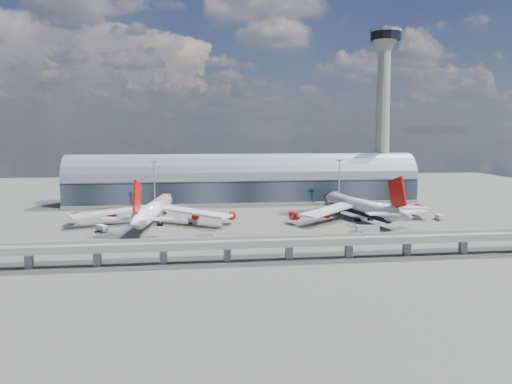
{
  "coord_description": "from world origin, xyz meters",
  "views": [
    {
      "loc": [
        -31.19,
        -209.61,
        41.35
      ],
      "look_at": [
        -2.16,
        10.0,
        14.0
      ],
      "focal_mm": 35.0,
      "sensor_mm": 36.0,
      "label": 1
    }
  ],
  "objects": [
    {
      "name": "service_truck_4",
      "position": [
        17.28,
        17.0,
        1.4
      ],
      "size": [
        2.71,
        4.97,
        2.79
      ],
      "rotation": [
        0.0,
        0.0,
        0.08
      ],
      "color": "beige",
      "rests_on": "ground"
    },
    {
      "name": "floodlight_mast_left",
      "position": [
        -50.0,
        55.0,
        13.63
      ],
      "size": [
        3.0,
        0.7,
        25.7
      ],
      "color": "gray",
      "rests_on": "ground"
    },
    {
      "name": "jet_bridge_left",
      "position": [
        -44.02,
        53.12,
        5.18
      ],
      "size": [
        4.4,
        28.0,
        7.25
      ],
      "color": "gray",
      "rests_on": "ground"
    },
    {
      "name": "service_truck_2",
      "position": [
        39.61,
        -18.89,
        1.72
      ],
      "size": [
        9.29,
        3.31,
        3.31
      ],
      "rotation": [
        0.0,
        0.0,
        1.5
      ],
      "color": "beige",
      "rests_on": "ground"
    },
    {
      "name": "control_tower",
      "position": [
        85.0,
        83.0,
        51.64
      ],
      "size": [
        19.0,
        19.0,
        103.0
      ],
      "color": "gray",
      "rests_on": "ground"
    },
    {
      "name": "jet_bridge_right",
      "position": [
        50.52,
        51.18,
        5.18
      ],
      "size": [
        4.4,
        32.0,
        7.25
      ],
      "color": "gray",
      "rests_on": "ground"
    },
    {
      "name": "airliner_right",
      "position": [
        47.42,
        10.61,
        6.04
      ],
      "size": [
        69.71,
        72.96,
        23.3
      ],
      "rotation": [
        0.0,
        0.0,
        0.21
      ],
      "color": "white",
      "rests_on": "ground"
    },
    {
      "name": "cargo_train_2",
      "position": [
        92.28,
        -31.59,
        0.93
      ],
      "size": [
        7.59,
        5.83,
        1.79
      ],
      "rotation": [
        0.0,
        0.0,
        0.98
      ],
      "color": "gray",
      "rests_on": "ground"
    },
    {
      "name": "service_truck_5",
      "position": [
        -47.68,
        28.43,
        1.42
      ],
      "size": [
        5.96,
        5.09,
        2.77
      ],
      "rotation": [
        0.0,
        0.0,
        0.96
      ],
      "color": "beige",
      "rests_on": "ground"
    },
    {
      "name": "terminal",
      "position": [
        0.0,
        77.99,
        11.34
      ],
      "size": [
        200.0,
        30.0,
        28.0
      ],
      "color": "#1C252E",
      "rests_on": "ground"
    },
    {
      "name": "floodlight_mast_right",
      "position": [
        50.0,
        55.0,
        13.63
      ],
      "size": [
        3.0,
        0.7,
        25.7
      ],
      "color": "gray",
      "rests_on": "ground"
    },
    {
      "name": "airliner_left",
      "position": [
        -47.84,
        10.49,
        6.69
      ],
      "size": [
        73.04,
        76.82,
        23.41
      ],
      "rotation": [
        0.0,
        0.0,
        -0.13
      ],
      "color": "white",
      "rests_on": "ground"
    },
    {
      "name": "service_truck_0",
      "position": [
        -67.74,
        -1.45,
        1.42
      ],
      "size": [
        5.63,
        6.66,
        2.74
      ],
      "rotation": [
        0.0,
        0.0,
        0.62
      ],
      "color": "beige",
      "rests_on": "ground"
    },
    {
      "name": "service_truck_3",
      "position": [
        83.34,
        5.85,
        1.31
      ],
      "size": [
        2.43,
        5.4,
        2.56
      ],
      "rotation": [
        0.0,
        0.0,
        -0.05
      ],
      "color": "beige",
      "rests_on": "ground"
    },
    {
      "name": "service_truck_1",
      "position": [
        -30.18,
        11.39,
        1.27
      ],
      "size": [
        4.79,
        3.79,
        2.53
      ],
      "rotation": [
        0.0,
        0.0,
        1.09
      ],
      "color": "beige",
      "rests_on": "ground"
    },
    {
      "name": "cargo_train_0",
      "position": [
        -25.58,
        -19.19,
        0.83
      ],
      "size": [
        7.21,
        3.99,
        1.6
      ],
      "rotation": [
        0.0,
        0.0,
        1.2
      ],
      "color": "gray",
      "rests_on": "ground"
    },
    {
      "name": "ground",
      "position": [
        0.0,
        0.0,
        0.0
      ],
      "size": [
        500.0,
        500.0,
        0.0
      ],
      "primitive_type": "plane",
      "color": "#474744",
      "rests_on": "ground"
    },
    {
      "name": "guideway",
      "position": [
        -0.0,
        -55.0,
        5.29
      ],
      "size": [
        220.0,
        8.5,
        7.2
      ],
      "color": "gray",
      "rests_on": "ground"
    },
    {
      "name": "taxi_lines",
      "position": [
        0.0,
        22.11,
        0.01
      ],
      "size": [
        200.0,
        80.12,
        0.01
      ],
      "color": "gold",
      "rests_on": "ground"
    },
    {
      "name": "cargo_train_1",
      "position": [
        -4.79,
        -35.55,
        0.99
      ],
      "size": [
        11.36,
        5.27,
        1.9
      ],
      "rotation": [
        0.0,
        0.0,
        1.89
      ],
      "color": "gray",
      "rests_on": "ground"
    }
  ]
}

